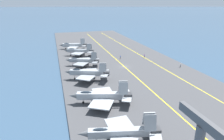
% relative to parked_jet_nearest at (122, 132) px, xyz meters
% --- Properties ---
extents(ground_plane, '(2000.00, 2000.00, 0.00)m').
position_rel_parked_jet_nearest_xyz_m(ground_plane, '(46.17, -17.19, -2.69)').
color(ground_plane, '#334C66').
extents(carrier_deck, '(217.03, 54.16, 0.40)m').
position_rel_parked_jet_nearest_xyz_m(carrier_deck, '(46.17, -17.19, -2.49)').
color(carrier_deck, '#424244').
rests_on(carrier_deck, ground).
extents(deck_stripe_foul_line, '(195.30, 3.83, 0.01)m').
position_rel_parked_jet_nearest_xyz_m(deck_stripe_foul_line, '(46.17, -32.08, -2.28)').
color(deck_stripe_foul_line, yellow).
rests_on(deck_stripe_foul_line, carrier_deck).
extents(deck_stripe_centerline, '(195.32, 0.36, 0.01)m').
position_rel_parked_jet_nearest_xyz_m(deck_stripe_centerline, '(46.17, -17.19, -2.28)').
color(deck_stripe_centerline, yellow).
rests_on(deck_stripe_centerline, carrier_deck).
extents(parked_jet_nearest, '(13.24, 16.70, 6.36)m').
position_rel_parked_jet_nearest_xyz_m(parked_jet_nearest, '(0.00, 0.00, 0.00)').
color(parked_jet_nearest, '#93999E').
rests_on(parked_jet_nearest, carrier_deck).
extents(parked_jet_second, '(13.67, 17.48, 6.55)m').
position_rel_parked_jet_nearest_xyz_m(parked_jet_second, '(16.79, 0.01, 0.08)').
color(parked_jet_second, '#9EA3A8').
rests_on(parked_jet_second, carrier_deck).
extents(parked_jet_third, '(12.76, 16.40, 6.43)m').
position_rel_parked_jet_nearest_xyz_m(parked_jet_third, '(35.30, 0.73, 0.48)').
color(parked_jet_third, '#93999E').
rests_on(parked_jet_third, carrier_deck).
extents(parked_jet_fourth, '(12.74, 15.06, 6.41)m').
position_rel_parked_jet_nearest_xyz_m(parked_jet_fourth, '(51.96, -0.08, 0.24)').
color(parked_jet_fourth, gray).
rests_on(parked_jet_fourth, carrier_deck).
extents(parked_jet_fifth, '(13.15, 15.85, 6.51)m').
position_rel_parked_jet_nearest_xyz_m(parked_jet_fifth, '(69.54, -0.88, 0.43)').
color(parked_jet_fifth, '#93999E').
rests_on(parked_jet_fifth, carrier_deck).
extents(parked_jet_sixth, '(13.49, 16.33, 6.26)m').
position_rel_parked_jet_nearest_xyz_m(parked_jet_sixth, '(86.36, 0.35, 0.05)').
color(parked_jet_sixth, '#9EA3A8').
rests_on(parked_jet_sixth, carrier_deck).
extents(crew_blue_vest, '(0.35, 0.43, 1.70)m').
position_rel_parked_jet_nearest_xyz_m(crew_blue_vest, '(58.33, -19.50, -1.35)').
color(crew_blue_vest, '#383328').
rests_on(crew_blue_vest, carrier_deck).
extents(crew_white_vest, '(0.46, 0.40, 1.78)m').
position_rel_parked_jet_nearest_xyz_m(crew_white_vest, '(38.48, -40.13, -1.31)').
color(crew_white_vest, '#232328').
rests_on(crew_white_vest, carrier_deck).
extents(crew_purple_vest, '(0.46, 0.40, 1.77)m').
position_rel_parked_jet_nearest_xyz_m(crew_purple_vest, '(56.81, -31.69, -1.31)').
color(crew_purple_vest, '#232328').
rests_on(crew_purple_vest, carrier_deck).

